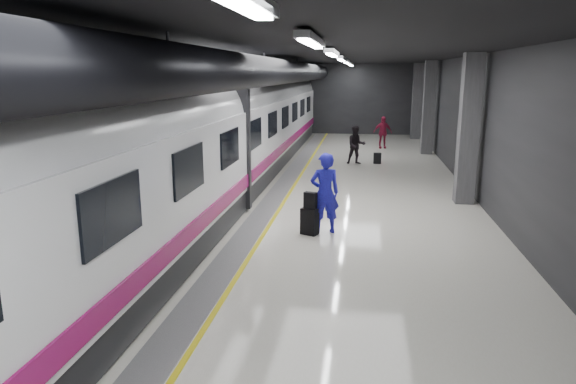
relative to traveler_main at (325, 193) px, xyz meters
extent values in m
plane|color=silver|center=(-0.53, 1.69, -1.01)|extent=(40.00, 40.00, 0.00)
cube|color=black|center=(-0.53, 1.69, 3.49)|extent=(10.00, 40.00, 0.02)
cube|color=#28282B|center=(-0.53, 21.69, 1.24)|extent=(10.00, 0.02, 4.50)
cube|color=#28282B|center=(-5.53, 1.69, 1.24)|extent=(0.02, 40.00, 4.50)
cube|color=#28282B|center=(4.47, 1.69, 1.24)|extent=(0.02, 40.00, 4.50)
cube|color=slate|center=(-1.88, 1.69, -1.01)|extent=(0.65, 39.80, 0.01)
cube|color=yellow|center=(-1.48, 1.69, -1.01)|extent=(0.10, 39.80, 0.01)
cylinder|color=black|center=(-1.83, 1.69, 2.94)|extent=(0.80, 38.00, 0.80)
cube|color=silver|center=(0.07, -4.31, 3.39)|extent=(0.22, 2.60, 0.10)
cube|color=silver|center=(0.07, 0.69, 3.39)|extent=(0.22, 2.60, 0.10)
cube|color=silver|center=(0.07, 5.69, 3.39)|extent=(0.22, 2.60, 0.10)
cube|color=silver|center=(0.07, 10.69, 3.39)|extent=(0.22, 2.60, 0.10)
cube|color=silver|center=(0.07, 15.69, 3.39)|extent=(0.22, 2.60, 0.10)
cube|color=silver|center=(0.07, 19.69, 3.39)|extent=(0.22, 2.60, 0.10)
cube|color=#515154|center=(4.02, 3.69, 1.24)|extent=(0.55, 0.55, 4.50)
cube|color=#515154|center=(4.02, 13.69, 1.24)|extent=(0.55, 0.55, 4.50)
cube|color=#515154|center=(4.02, 19.69, 1.24)|extent=(0.55, 0.55, 4.50)
cube|color=black|center=(-3.78, 1.69, -0.66)|extent=(2.80, 38.00, 0.60)
cube|color=white|center=(-3.78, 1.69, 0.74)|extent=(2.90, 38.00, 2.20)
cylinder|color=white|center=(-3.78, 1.69, 1.69)|extent=(2.80, 38.00, 2.80)
cube|color=#8A0C52|center=(-2.31, 1.69, -0.06)|extent=(0.04, 38.00, 0.35)
cube|color=black|center=(-3.78, 1.69, 0.99)|extent=(3.05, 0.25, 3.80)
cube|color=black|center=(-2.31, -6.31, 1.14)|extent=(0.05, 1.60, 0.85)
cube|color=black|center=(-2.31, -3.31, 1.14)|extent=(0.05, 1.60, 0.85)
cube|color=black|center=(-2.31, -0.31, 1.14)|extent=(0.05, 1.60, 0.85)
cube|color=black|center=(-2.31, 2.69, 1.14)|extent=(0.05, 1.60, 0.85)
cube|color=black|center=(-2.31, 5.69, 1.14)|extent=(0.05, 1.60, 0.85)
cube|color=black|center=(-2.31, 8.69, 1.14)|extent=(0.05, 1.60, 0.85)
cube|color=black|center=(-2.31, 11.69, 1.14)|extent=(0.05, 1.60, 0.85)
cube|color=black|center=(-2.31, 14.69, 1.14)|extent=(0.05, 1.60, 0.85)
cube|color=black|center=(-2.31, 17.69, 1.14)|extent=(0.05, 1.60, 0.85)
imported|color=#1B20CD|center=(0.00, 0.00, 0.00)|extent=(0.85, 0.68, 2.03)
cube|color=black|center=(-0.35, -0.21, -0.68)|extent=(0.48, 0.40, 0.66)
cube|color=black|center=(-0.34, -0.21, -0.15)|extent=(0.34, 0.25, 0.41)
imported|color=black|center=(0.61, 10.17, -0.17)|extent=(0.93, 0.78, 1.68)
imported|color=maroon|center=(1.91, 15.29, -0.17)|extent=(1.05, 0.58, 1.69)
cube|color=black|center=(1.55, 10.39, -0.77)|extent=(0.34, 0.24, 0.48)
camera|label=1|loc=(0.89, -12.36, 2.90)|focal=32.00mm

